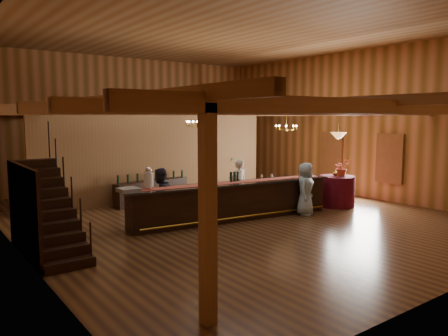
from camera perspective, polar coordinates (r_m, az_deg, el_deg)
floor at (r=13.52m, az=0.61°, el=-6.19°), size 14.00×14.00×0.00m
ceiling at (r=13.42m, az=0.64°, el=17.37°), size 14.00×14.00×0.00m
wall_back at (r=19.25m, az=-12.05°, el=5.74°), size 12.00×0.10×5.50m
wall_left at (r=10.72m, az=-26.06°, el=4.63°), size 0.10×14.00×5.50m
wall_right at (r=17.46m, az=16.66°, el=5.54°), size 0.10×14.00×5.50m
beam_grid at (r=13.59m, az=-0.66°, el=7.65°), size 11.90×13.90×0.39m
support_posts at (r=12.86m, az=1.96°, el=0.38°), size 9.20×10.20×3.20m
partition_wall at (r=15.95m, az=-8.40°, el=1.35°), size 9.00×0.18×3.10m
window_right_front at (r=16.56m, az=20.83°, el=1.18°), size 0.12×1.05×1.75m
window_right_back at (r=18.10m, az=13.91°, el=1.84°), size 0.12×1.05×1.75m
staircase at (r=10.31m, az=-21.80°, el=-5.04°), size 1.00×2.80×2.00m
backroom_boxes at (r=17.93m, az=-10.76°, el=-1.40°), size 4.10×0.60×1.10m
tasting_bar at (r=12.85m, az=1.19°, el=-4.31°), size 6.66×1.61×1.11m
beverage_dispenser at (r=11.69m, az=-9.82°, el=-1.39°), size 0.26×0.26×0.60m
glass_rack_tray at (r=11.45m, az=-12.38°, el=-2.81°), size 0.50×0.50×0.10m
raffle_drum at (r=14.17m, az=10.28°, el=-0.46°), size 0.34×0.24×0.30m
bar_bottle_0 at (r=12.85m, az=0.91°, el=-1.19°), size 0.07×0.07×0.30m
bar_bottle_1 at (r=12.91m, az=1.38°, el=-1.15°), size 0.07×0.07×0.30m
bar_bottle_2 at (r=12.97m, az=1.81°, el=-1.12°), size 0.07×0.07×0.30m
backbar_shelf at (r=15.51m, az=-9.41°, el=-3.09°), size 2.91×0.91×0.81m
round_table at (r=15.28m, az=14.50°, el=-2.94°), size 1.19×1.19×1.03m
chandelier_left at (r=12.86m, az=-3.15°, el=5.83°), size 0.80×0.80×0.53m
chandelier_right at (r=16.82m, az=8.12°, el=5.29°), size 0.80×0.80×0.73m
pendant_lamp at (r=15.08m, az=14.71°, el=4.15°), size 0.52×0.52×0.90m
bartender at (r=13.73m, az=1.89°, el=-2.36°), size 0.63×0.43×1.71m
staff_second at (r=12.30m, az=-8.34°, el=-3.73°), size 0.99×0.95×1.60m
guest at (r=13.62m, az=10.58°, el=-2.72°), size 0.95×0.84×1.63m
floor_plant at (r=17.90m, az=0.63°, el=-0.78°), size 0.93×0.85×1.38m
table_flowers at (r=15.15m, az=15.14°, el=0.05°), size 0.62×0.57×0.59m
table_vase at (r=15.25m, az=14.36°, el=-0.41°), size 0.15×0.15×0.31m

